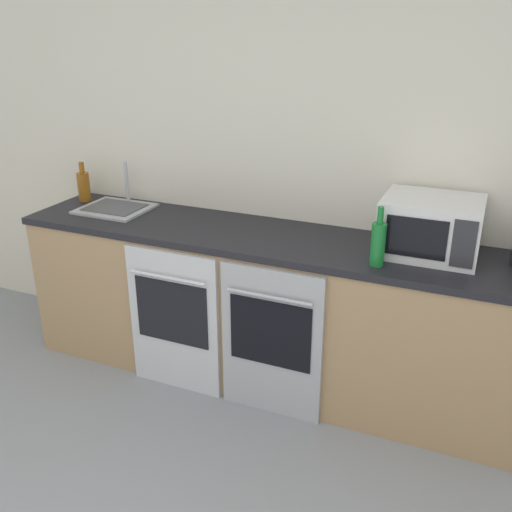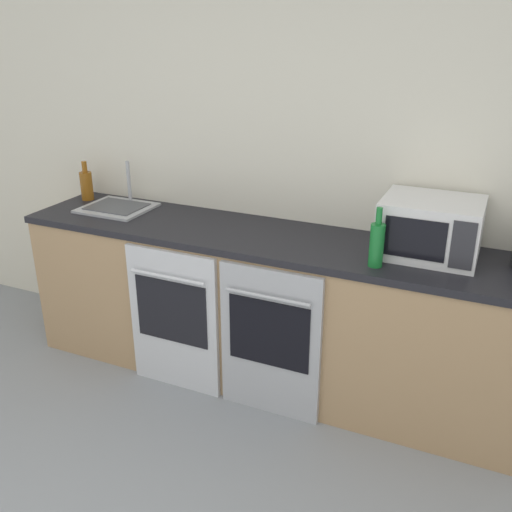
% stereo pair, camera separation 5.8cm
% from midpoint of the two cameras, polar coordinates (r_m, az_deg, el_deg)
% --- Properties ---
extents(wall_back, '(10.00, 0.06, 2.60)m').
position_cam_midpoint_polar(wall_back, '(3.38, 2.97, 9.86)').
color(wall_back, silver).
rests_on(wall_back, ground_plane).
extents(counter_back, '(3.00, 0.62, 0.93)m').
position_cam_midpoint_polar(counter_back, '(3.37, 0.74, -5.28)').
color(counter_back, tan).
rests_on(counter_back, ground_plane).
extents(oven_left, '(0.57, 0.06, 0.87)m').
position_cam_midpoint_polar(oven_left, '(3.32, -8.73, -6.43)').
color(oven_left, silver).
rests_on(oven_left, ground_plane).
extents(oven_right, '(0.57, 0.06, 0.87)m').
position_cam_midpoint_polar(oven_right, '(3.08, 0.97, -8.63)').
color(oven_right, '#A8AAAF').
rests_on(oven_right, ground_plane).
extents(microwave, '(0.48, 0.40, 0.29)m').
position_cam_midpoint_polar(microwave, '(3.01, 16.55, 2.86)').
color(microwave, silver).
rests_on(microwave, counter_back).
extents(bottle_green, '(0.07, 0.07, 0.30)m').
position_cam_midpoint_polar(bottle_green, '(2.81, 11.54, 1.32)').
color(bottle_green, '#19722D').
rests_on(bottle_green, counter_back).
extents(bottle_amber, '(0.08, 0.08, 0.26)m').
position_cam_midpoint_polar(bottle_amber, '(3.97, -17.25, 6.74)').
color(bottle_amber, '#8C5114').
rests_on(bottle_amber, counter_back).
extents(sink, '(0.42, 0.37, 0.28)m').
position_cam_midpoint_polar(sink, '(3.74, -14.29, 4.76)').
color(sink, '#A8AAAF').
rests_on(sink, counter_back).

